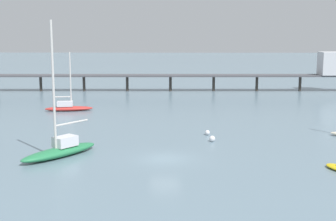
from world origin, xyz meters
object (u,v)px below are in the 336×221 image
(sailboat_green, at_px, (60,148))
(mooring_buoy_inner, at_px, (207,133))
(sailboat_red, at_px, (68,107))
(pier, at_px, (241,71))
(mooring_buoy_far, at_px, (212,139))

(sailboat_green, xyz_separation_m, mooring_buoy_inner, (13.60, 8.82, -0.50))
(sailboat_red, xyz_separation_m, sailboat_green, (4.71, -23.91, 0.16))
(pier, height_order, mooring_buoy_inner, pier)
(mooring_buoy_far, bearing_deg, sailboat_green, -157.33)
(sailboat_green, bearing_deg, pier, 64.21)
(pier, xyz_separation_m, mooring_buoy_far, (-8.32, -40.14, -3.49))
(pier, bearing_deg, mooring_buoy_far, -101.71)
(pier, relative_size, mooring_buoy_far, 108.43)
(mooring_buoy_far, xyz_separation_m, mooring_buoy_inner, (-0.28, 3.02, -0.04))
(sailboat_green, xyz_separation_m, mooring_buoy_far, (13.88, 5.80, -0.46))
(sailboat_red, height_order, sailboat_green, sailboat_green)
(sailboat_green, bearing_deg, mooring_buoy_inner, 32.97)
(mooring_buoy_far, height_order, mooring_buoy_inner, mooring_buoy_far)
(sailboat_red, relative_size, mooring_buoy_far, 13.42)
(sailboat_red, xyz_separation_m, mooring_buoy_inner, (18.31, -15.09, -0.33))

